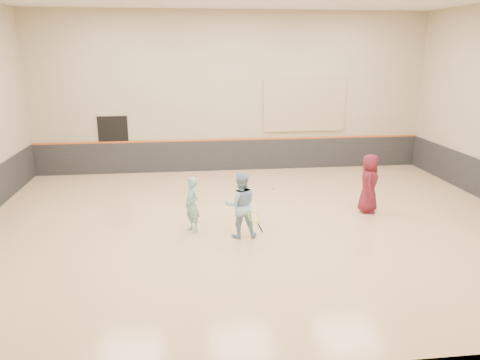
{
  "coord_description": "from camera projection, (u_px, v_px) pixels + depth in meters",
  "views": [
    {
      "loc": [
        -1.87,
        -11.79,
        4.59
      ],
      "look_at": [
        -0.39,
        0.4,
        1.15
      ],
      "focal_mm": 35.0,
      "sensor_mm": 36.0,
      "label": 1
    }
  ],
  "objects": [
    {
      "name": "room",
      "position": [
        256.0,
        196.0,
        12.5
      ],
      "size": [
        15.04,
        12.04,
        6.22
      ],
      "color": "tan",
      "rests_on": "ground"
    },
    {
      "name": "spare_racket",
      "position": [
        239.0,
        187.0,
        15.91
      ],
      "size": [
        0.74,
        0.74,
        0.13
      ],
      "primitive_type": null,
      "color": "#BCCF2D",
      "rests_on": "floor"
    },
    {
      "name": "wainscot_back",
      "position": [
        233.0,
        155.0,
        18.27
      ],
      "size": [
        14.9,
        0.04,
        1.2
      ],
      "primitive_type": "cube",
      "color": "#232326",
      "rests_on": "floor"
    },
    {
      "name": "held_racket",
      "position": [
        254.0,
        217.0,
        11.39
      ],
      "size": [
        0.55,
        0.55,
        0.53
      ],
      "primitive_type": null,
      "color": "#A8DA2F",
      "rests_on": "instructor"
    },
    {
      "name": "ball_in_hand",
      "position": [
        379.0,
        176.0,
        13.32
      ],
      "size": [
        0.07,
        0.07,
        0.07
      ],
      "primitive_type": "sphere",
      "color": "#BEE034",
      "rests_on": "young_man"
    },
    {
      "name": "girl",
      "position": [
        192.0,
        205.0,
        12.03
      ],
      "size": [
        0.56,
        0.63,
        1.46
      ],
      "primitive_type": "imported",
      "rotation": [
        0.0,
        0.0,
        -1.08
      ],
      "color": "#6EBFB1",
      "rests_on": "floor"
    },
    {
      "name": "acoustic_panel",
      "position": [
        304.0,
        105.0,
        18.06
      ],
      "size": [
        3.2,
        0.08,
        2.0
      ],
      "primitive_type": "cube",
      "color": "tan",
      "rests_on": "wall_back"
    },
    {
      "name": "ball_under_racket",
      "position": [
        259.0,
        221.0,
        12.83
      ],
      "size": [
        0.07,
        0.07,
        0.07
      ],
      "primitive_type": "sphere",
      "color": "yellow",
      "rests_on": "floor"
    },
    {
      "name": "instructor",
      "position": [
        241.0,
        205.0,
        11.65
      ],
      "size": [
        0.83,
        0.65,
        1.69
      ],
      "primitive_type": "imported",
      "rotation": [
        0.0,
        0.0,
        3.15
      ],
      "color": "#86AFCF",
      "rests_on": "floor"
    },
    {
      "name": "doorway",
      "position": [
        114.0,
        145.0,
        17.62
      ],
      "size": [
        1.1,
        0.05,
        2.2
      ],
      "primitive_type": "cube",
      "color": "black",
      "rests_on": "floor"
    },
    {
      "name": "young_man",
      "position": [
        369.0,
        183.0,
        13.49
      ],
      "size": [
        0.8,
        0.97,
        1.71
      ],
      "primitive_type": "imported",
      "rotation": [
        0.0,
        0.0,
        1.21
      ],
      "color": "maroon",
      "rests_on": "floor"
    },
    {
      "name": "ball_beside_spare",
      "position": [
        273.0,
        189.0,
        15.86
      ],
      "size": [
        0.07,
        0.07,
        0.07
      ],
      "primitive_type": "sphere",
      "color": "gold",
      "rests_on": "floor"
    },
    {
      "name": "accent_stripe",
      "position": [
        233.0,
        140.0,
        18.09
      ],
      "size": [
        14.9,
        0.03,
        0.06
      ],
      "primitive_type": "cube",
      "color": "#D85914",
      "rests_on": "wall_back"
    }
  ]
}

